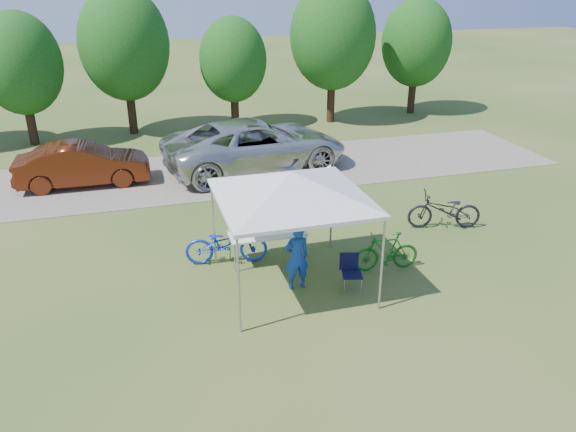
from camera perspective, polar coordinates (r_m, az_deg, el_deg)
name	(u,v)px	position (r m, az deg, el deg)	size (l,w,h in m)	color
ground	(291,284)	(13.01, 0.34, -6.90)	(100.00, 100.00, 0.00)	#2D5119
gravel_strip	(228,172)	(20.11, -6.15, 4.44)	(24.00, 5.00, 0.02)	gray
canopy	(292,175)	(11.87, 0.37, 4.16)	(4.53, 4.53, 3.00)	#A5A5AA
treeline	(191,49)	(25.12, -9.83, 16.41)	(24.89, 4.28, 6.30)	#382314
folding_table	(267,234)	(13.67, -2.12, -1.86)	(1.87, 0.78, 0.77)	white
folding_chair	(351,269)	(12.70, 6.37, -5.33)	(0.52, 0.54, 0.84)	black
cooler	(254,229)	(13.51, -3.52, -1.28)	(0.42, 0.29, 0.31)	white
ice_cream_cup	(287,230)	(13.70, -0.15, -1.42)	(0.09, 0.09, 0.07)	gold
cyclist	(297,257)	(12.49, 0.87, -4.17)	(0.57, 0.37, 1.56)	#133BA0
bike_blue	(226,243)	(13.74, -6.29, -2.79)	(0.69, 1.99, 1.05)	#1636C1
bike_green	(386,251)	(13.59, 9.95, -3.55)	(0.45, 1.59, 0.96)	#176B1B
bike_dark	(445,210)	(16.08, 15.62, 0.56)	(0.70, 2.02, 1.06)	black
minivan	(256,145)	(20.01, -3.28, 7.19)	(3.00, 6.51, 1.81)	silver
sedan	(83,164)	(19.79, -20.11, 4.95)	(1.49, 4.26, 1.40)	#551F0E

